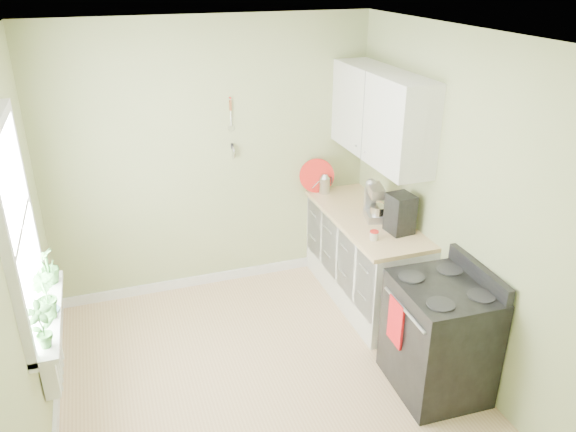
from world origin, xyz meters
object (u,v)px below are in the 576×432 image
object	(u,v)px
coffee_maker	(400,214)
kettle	(324,183)
stand_mixer	(375,203)
stove	(439,336)

from	to	relation	value
coffee_maker	kettle	bearing A→B (deg)	104.62
kettle	coffee_maker	distance (m)	1.11
stand_mixer	stove	bearing A→B (deg)	-92.83
stand_mixer	kettle	xyz separation A→B (m)	(-0.21, 0.74, -0.05)
stove	coffee_maker	bearing A→B (deg)	81.84
stand_mixer	kettle	world-z (taller)	stand_mixer
kettle	coffee_maker	world-z (taller)	coffee_maker
kettle	coffee_maker	xyz separation A→B (m)	(0.28, -1.07, 0.06)
stove	coffee_maker	world-z (taller)	coffee_maker
stove	stand_mixer	distance (m)	1.42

